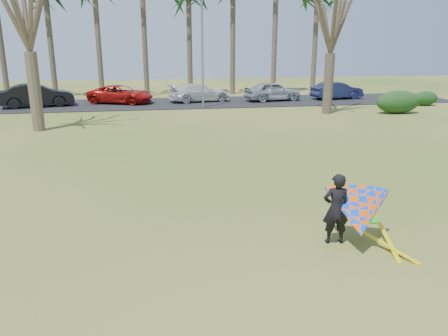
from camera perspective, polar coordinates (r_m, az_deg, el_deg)
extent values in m
plane|color=#295713|center=(11.25, 1.81, -8.16)|extent=(100.00, 100.00, 0.00)
cube|color=black|center=(35.41, -6.64, 8.41)|extent=(46.00, 7.00, 0.06)
cylinder|color=#4E402F|center=(42.72, -27.24, 15.05)|extent=(0.48, 0.48, 10.40)
cylinder|color=#463A2A|center=(41.79, -21.70, 14.71)|extent=(0.48, 0.48, 9.00)
cylinder|color=brown|center=(41.23, -16.10, 15.68)|extent=(0.48, 0.48, 9.70)
cylinder|color=#4C3B2D|center=(41.05, -10.35, 16.52)|extent=(0.48, 0.48, 10.40)
cylinder|color=#473B2A|center=(41.25, -4.53, 15.74)|extent=(0.48, 0.48, 9.00)
cylinder|color=#4E3D2E|center=(41.85, 1.15, 16.27)|extent=(0.48, 0.48, 9.70)
cylinder|color=brown|center=(42.81, 6.64, 16.63)|extent=(0.48, 0.48, 10.40)
cylinder|color=#483B2B|center=(44.11, 11.78, 15.48)|extent=(0.48, 0.48, 9.00)
cylinder|color=brown|center=(25.84, -23.47, 9.09)|extent=(0.64, 0.64, 4.20)
cylinder|color=#47392A|center=(30.67, 13.48, 10.64)|extent=(0.64, 0.64, 3.99)
cylinder|color=gray|center=(32.32, -2.85, 14.85)|extent=(0.16, 0.16, 8.00)
ellipsoid|color=#173814|center=(32.26, 21.77, 8.01)|extent=(3.11, 1.41, 1.55)
ellipsoid|color=#143714|center=(37.27, 24.82, 8.25)|extent=(1.99, 0.94, 1.11)
imported|color=black|center=(35.66, -23.25, 8.72)|extent=(5.45, 2.97, 1.70)
imported|color=#A8110D|center=(35.74, -13.35, 9.35)|extent=(5.57, 4.08, 1.41)
imported|color=silver|center=(35.96, -3.21, 9.82)|extent=(5.30, 3.02, 1.45)
imported|color=#989EA4|center=(36.63, 6.38, 9.96)|extent=(4.87, 2.58, 1.58)
imported|color=#171E47|center=(38.82, 14.53, 9.79)|extent=(4.55, 2.09, 1.44)
imported|color=black|center=(10.61, 14.41, -5.19)|extent=(0.67, 0.48, 1.72)
cone|color=#0546F3|center=(10.60, 17.18, -5.49)|extent=(2.13, 2.39, 2.02)
cube|color=#0CBF19|center=(10.60, 17.94, -5.84)|extent=(0.62, 0.60, 0.24)
cube|color=yellow|center=(10.90, 20.27, -9.96)|extent=(0.85, 1.66, 0.28)
cube|color=yellow|center=(11.15, 20.66, -9.40)|extent=(0.56, 1.76, 0.22)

